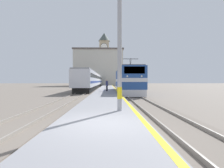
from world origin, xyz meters
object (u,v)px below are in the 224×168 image
object	(u,v)px
passenger_train	(93,80)
catenary_mast	(122,23)
clock_tower	(104,57)
locomotive_train	(127,80)
person_on_platform	(107,85)

from	to	relation	value
passenger_train	catenary_mast	xyz separation A→B (m)	(4.62, -36.56, 2.77)
catenary_mast	clock_tower	size ratio (longest dim) A/B	0.35
locomotive_train	passenger_train	xyz separation A→B (m)	(-6.83, 19.14, 0.07)
locomotive_train	catenary_mast	size ratio (longest dim) A/B	1.64
passenger_train	catenary_mast	world-z (taller)	catenary_mast
locomotive_train	clock_tower	bearing A→B (deg)	94.85
clock_tower	catenary_mast	bearing A→B (deg)	-87.98
person_on_platform	locomotive_train	bearing A→B (deg)	13.52
catenary_mast	passenger_train	bearing A→B (deg)	97.19
locomotive_train	catenary_mast	bearing A→B (deg)	-97.23
catenary_mast	person_on_platform	xyz separation A→B (m)	(-0.90, 16.68, -3.51)
locomotive_train	passenger_train	size ratio (longest dim) A/B	0.33
passenger_train	person_on_platform	distance (m)	20.24
passenger_train	clock_tower	world-z (taller)	clock_tower
catenary_mast	clock_tower	xyz separation A→B (m)	(-2.63, 74.45, 8.45)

